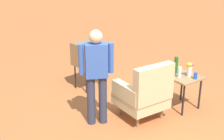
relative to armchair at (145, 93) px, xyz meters
name	(u,v)px	position (x,y,z in m)	size (l,w,h in m)	color
ground_plane	(140,120)	(0.10, 0.01, -0.50)	(60.00, 60.00, 0.00)	#AD6033
armchair	(145,93)	(0.00, 0.00, 0.00)	(0.80, 0.80, 1.06)	#937047
side_table	(183,81)	(-0.86, 0.09, 0.04)	(0.56, 0.56, 0.63)	black
tv_on_stand	(88,54)	(0.10, -1.72, 0.28)	(0.67, 0.54, 1.03)	black
person_standing	(96,72)	(0.75, -0.36, 0.44)	(0.52, 0.35, 1.64)	#2D3347
soda_can_blue	(196,76)	(-0.94, 0.29, 0.20)	(0.07, 0.07, 0.12)	blue
bottle_short_clear	(180,72)	(-0.76, 0.07, 0.24)	(0.06, 0.06, 0.20)	silver
bottle_wine_green	(176,65)	(-0.86, -0.12, 0.30)	(0.07, 0.07, 0.32)	#1E5623
flower_vase	(190,69)	(-0.95, 0.14, 0.28)	(0.14, 0.10, 0.27)	silver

